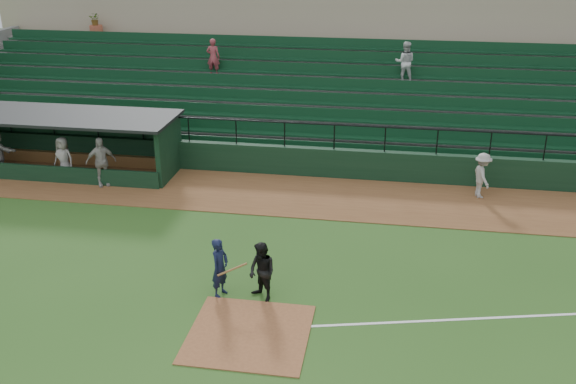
# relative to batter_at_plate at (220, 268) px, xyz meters

# --- Properties ---
(ground) EXTENTS (90.00, 90.00, 0.00)m
(ground) POSITION_rel_batter_at_plate_xyz_m (1.17, -0.69, -0.86)
(ground) COLOR #274F19
(ground) RESTS_ON ground
(warning_track) EXTENTS (40.00, 4.00, 0.03)m
(warning_track) POSITION_rel_batter_at_plate_xyz_m (1.17, 7.31, -0.84)
(warning_track) COLOR brown
(warning_track) RESTS_ON ground
(home_plate_dirt) EXTENTS (3.00, 3.00, 0.03)m
(home_plate_dirt) POSITION_rel_batter_at_plate_xyz_m (1.17, -1.69, -0.84)
(home_plate_dirt) COLOR brown
(home_plate_dirt) RESTS_ON ground
(foul_line) EXTENTS (17.49, 4.44, 0.01)m
(foul_line) POSITION_rel_batter_at_plate_xyz_m (9.17, 0.51, -0.85)
(foul_line) COLOR white
(foul_line) RESTS_ON ground
(stadium_structure) EXTENTS (38.00, 13.08, 6.40)m
(stadium_structure) POSITION_rel_batter_at_plate_xyz_m (1.16, 15.77, 1.45)
(stadium_structure) COLOR black
(stadium_structure) RESTS_ON ground
(dugout) EXTENTS (8.90, 3.20, 2.42)m
(dugout) POSITION_rel_batter_at_plate_xyz_m (-8.58, 8.87, 0.48)
(dugout) COLOR black
(dugout) RESTS_ON ground
(batter_at_plate) EXTENTS (1.08, 0.73, 1.71)m
(batter_at_plate) POSITION_rel_batter_at_plate_xyz_m (0.00, 0.00, 0.00)
(batter_at_plate) COLOR black
(batter_at_plate) RESTS_ON ground
(umpire) EXTENTS (1.04, 1.01, 1.69)m
(umpire) POSITION_rel_batter_at_plate_xyz_m (1.17, -0.02, -0.01)
(umpire) COLOR black
(umpire) RESTS_ON ground
(runner) EXTENTS (0.90, 1.23, 1.72)m
(runner) POSITION_rel_batter_at_plate_xyz_m (7.81, 8.28, 0.03)
(runner) COLOR #9F9A94
(runner) RESTS_ON warning_track
(dugout_player_a) EXTENTS (1.23, 1.03, 1.96)m
(dugout_player_a) POSITION_rel_batter_at_plate_xyz_m (-6.63, 7.05, 0.15)
(dugout_player_a) COLOR #A39F99
(dugout_player_a) RESTS_ON warning_track
(dugout_player_b) EXTENTS (0.92, 0.68, 1.73)m
(dugout_player_b) POSITION_rel_batter_at_plate_xyz_m (-8.42, 7.50, 0.04)
(dugout_player_b) COLOR #9C9692
(dugout_player_b) RESTS_ON warning_track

